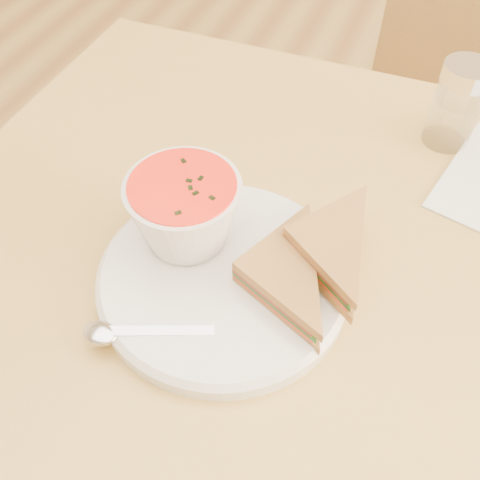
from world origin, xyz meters
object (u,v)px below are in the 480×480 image
at_px(dining_table, 325,401).
at_px(plate, 224,278).
at_px(soup_bowl, 185,214).
at_px(condiment_shaker, 457,105).
at_px(chair_far, 446,137).

height_order(dining_table, plate, plate).
relative_size(soup_bowl, condiment_shaker, 1.05).
relative_size(plate, soup_bowl, 2.22).
bearing_deg(condiment_shaker, chair_far, 85.31).
relative_size(chair_far, plate, 3.72).
bearing_deg(condiment_shaker, dining_table, -102.30).
xyz_separation_m(plate, soup_bowl, (-0.05, 0.03, 0.05)).
bearing_deg(plate, chair_far, 73.32).
xyz_separation_m(chair_far, plate, (-0.21, -0.70, 0.29)).
xyz_separation_m(dining_table, plate, (-0.13, -0.09, 0.38)).
relative_size(dining_table, chair_far, 1.06).
distance_m(chair_far, soup_bowl, 0.80).
height_order(plate, soup_bowl, soup_bowl).
bearing_deg(plate, dining_table, 34.08).
relative_size(chair_far, condiment_shaker, 8.71).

